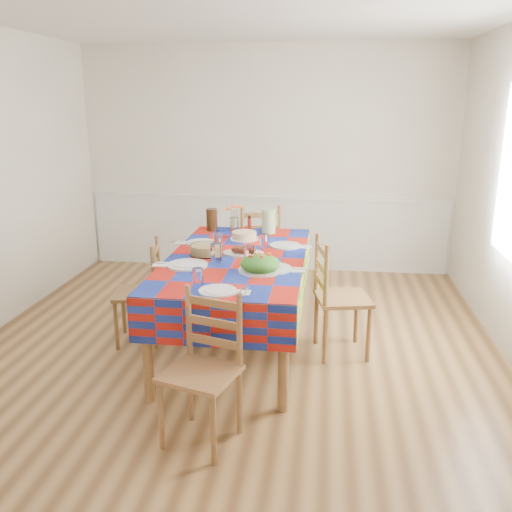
# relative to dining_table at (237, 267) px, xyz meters

# --- Properties ---
(room) EXTENTS (4.58, 5.08, 2.78)m
(room) POSITION_rel_dining_table_xyz_m (-0.03, -0.16, 0.63)
(room) COLOR brown
(room) RESTS_ON ground
(wainscot) EXTENTS (4.41, 0.06, 0.92)m
(wainscot) POSITION_rel_dining_table_xyz_m (-0.03, 2.33, -0.23)
(wainscot) COLOR white
(wainscot) RESTS_ON room
(dining_table) EXTENTS (1.12, 2.09, 0.81)m
(dining_table) POSITION_rel_dining_table_xyz_m (0.00, 0.00, 0.00)
(dining_table) COLOR brown
(dining_table) RESTS_ON room
(setting_near_head) EXTENTS (0.42, 0.28, 0.12)m
(setting_near_head) POSITION_rel_dining_table_xyz_m (-0.04, -0.83, 0.12)
(setting_near_head) COLOR silver
(setting_near_head) RESTS_ON dining_table
(setting_left_near) EXTENTS (0.58, 0.35, 0.15)m
(setting_left_near) POSITION_rel_dining_table_xyz_m (-0.27, -0.27, 0.13)
(setting_left_near) COLOR silver
(setting_left_near) RESTS_ON dining_table
(setting_left_far) EXTENTS (0.51, 0.30, 0.13)m
(setting_left_far) POSITION_rel_dining_table_xyz_m (-0.33, 0.31, 0.12)
(setting_left_far) COLOR silver
(setting_left_far) RESTS_ON dining_table
(setting_right_near) EXTENTS (0.57, 0.33, 0.15)m
(setting_right_near) POSITION_rel_dining_table_xyz_m (0.26, -0.27, 0.12)
(setting_right_near) COLOR silver
(setting_right_near) RESTS_ON dining_table
(setting_right_far) EXTENTS (0.52, 0.30, 0.13)m
(setting_right_far) POSITION_rel_dining_table_xyz_m (0.31, 0.32, 0.12)
(setting_right_far) COLOR silver
(setting_right_far) RESTS_ON dining_table
(meat_platter) EXTENTS (0.34, 0.25, 0.07)m
(meat_platter) POSITION_rel_dining_table_xyz_m (0.04, 0.07, 0.12)
(meat_platter) COLOR silver
(meat_platter) RESTS_ON dining_table
(salad_platter) EXTENTS (0.33, 0.33, 0.14)m
(salad_platter) POSITION_rel_dining_table_xyz_m (0.24, -0.38, 0.14)
(salad_platter) COLOR silver
(salad_platter) RESTS_ON dining_table
(pasta_bowl) EXTENTS (0.25, 0.25, 0.09)m
(pasta_bowl) POSITION_rel_dining_table_xyz_m (-0.26, -0.00, 0.14)
(pasta_bowl) COLOR white
(pasta_bowl) RESTS_ON dining_table
(cake) EXTENTS (0.26, 0.26, 0.07)m
(cake) POSITION_rel_dining_table_xyz_m (-0.03, 0.56, 0.13)
(cake) COLOR silver
(cake) RESTS_ON dining_table
(serving_utensils) EXTENTS (0.16, 0.36, 0.01)m
(serving_utensils) POSITION_rel_dining_table_xyz_m (0.18, -0.10, 0.10)
(serving_utensils) COLOR black
(serving_utensils) RESTS_ON dining_table
(flower_vase) EXTENTS (0.17, 0.14, 0.27)m
(flower_vase) POSITION_rel_dining_table_xyz_m (-0.17, 0.84, 0.20)
(flower_vase) COLOR white
(flower_vase) RESTS_ON dining_table
(hot_sauce) EXTENTS (0.04, 0.04, 0.15)m
(hot_sauce) POSITION_rel_dining_table_xyz_m (-0.03, 0.90, 0.17)
(hot_sauce) COLOR #AF280E
(hot_sauce) RESTS_ON dining_table
(green_pitcher) EXTENTS (0.14, 0.14, 0.23)m
(green_pitcher) POSITION_rel_dining_table_xyz_m (0.17, 0.85, 0.21)
(green_pitcher) COLOR #ADD697
(green_pitcher) RESTS_ON dining_table
(tea_pitcher) EXTENTS (0.11, 0.11, 0.22)m
(tea_pitcher) POSITION_rel_dining_table_xyz_m (-0.40, 0.87, 0.20)
(tea_pitcher) COLOR #311B0B
(tea_pitcher) RESTS_ON dining_table
(name_card) EXTENTS (0.08, 0.02, 0.02)m
(name_card) POSITION_rel_dining_table_xyz_m (0.02, -0.98, 0.10)
(name_card) COLOR silver
(name_card) RESTS_ON dining_table
(chair_near) EXTENTS (0.52, 0.50, 0.95)m
(chair_near) POSITION_rel_dining_table_xyz_m (0.01, -1.32, -0.26)
(chair_near) COLOR brown
(chair_near) RESTS_ON room
(chair_far) EXTENTS (0.54, 0.53, 1.01)m
(chair_far) POSITION_rel_dining_table_xyz_m (0.01, 1.32, -0.22)
(chair_far) COLOR brown
(chair_far) RESTS_ON room
(chair_left) EXTENTS (0.45, 0.47, 0.91)m
(chair_left) POSITION_rel_dining_table_xyz_m (-0.84, 0.01, -0.27)
(chair_left) COLOR brown
(chair_left) RESTS_ON room
(chair_right) EXTENTS (0.50, 0.52, 0.99)m
(chair_right) POSITION_rel_dining_table_xyz_m (0.83, -0.01, -0.23)
(chair_right) COLOR brown
(chair_right) RESTS_ON room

